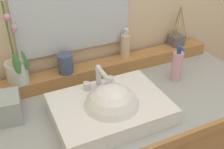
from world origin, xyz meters
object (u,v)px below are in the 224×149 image
lotion_bottle (177,66)px  sink_basin (111,110)px  potted_plant (17,67)px  reed_diffuser (176,39)px  soap_dispenser (125,45)px  tissue_box (5,108)px  tumbler_cup (65,63)px

lotion_bottle → sink_basin: bearing=-163.8°
potted_plant → lotion_bottle: 0.77m
sink_basin → reed_diffuser: reed_diffuser is taller
soap_dispenser → sink_basin: bearing=-125.4°
soap_dispenser → lotion_bottle: bearing=-51.3°
potted_plant → tissue_box: size_ratio=3.03×
sink_basin → tissue_box: (-0.40, 0.17, 0.02)m
soap_dispenser → lotion_bottle: size_ratio=0.85×
tissue_box → soap_dispenser: bearing=14.9°
lotion_bottle → soap_dispenser: bearing=128.7°
sink_basin → potted_plant: bearing=133.9°
sink_basin → lotion_bottle: size_ratio=2.51×
soap_dispenser → tissue_box: 0.67m
reed_diffuser → sink_basin: bearing=-149.2°
soap_dispenser → lotion_bottle: 0.29m
lotion_bottle → tissue_box: size_ratio=1.45×
tumbler_cup → tissue_box: bearing=-154.7°
reed_diffuser → tissue_box: bearing=-170.1°
lotion_bottle → tissue_box: bearing=176.5°
soap_dispenser → reed_diffuser: reed_diffuser is taller
reed_diffuser → lotion_bottle: reed_diffuser is taller
sink_basin → lotion_bottle: bearing=16.2°
potted_plant → soap_dispenser: size_ratio=2.46×
potted_plant → soap_dispenser: potted_plant is taller
reed_diffuser → tumbler_cup: bearing=-177.8°
potted_plant → reed_diffuser: (0.89, 0.02, -0.04)m
tumbler_cup → lotion_bottle: (0.52, -0.20, -0.04)m
potted_plant → tumbler_cup: potted_plant is taller
lotion_bottle → tumbler_cup: bearing=159.2°
tissue_box → sink_basin: bearing=-23.4°
soap_dispenser → potted_plant: bearing=-178.2°
sink_basin → soap_dispenser: (0.25, 0.35, 0.10)m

